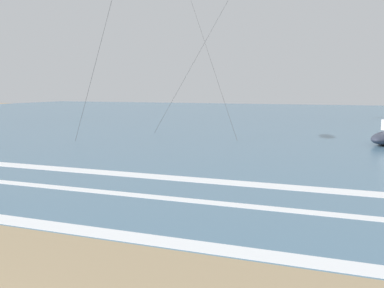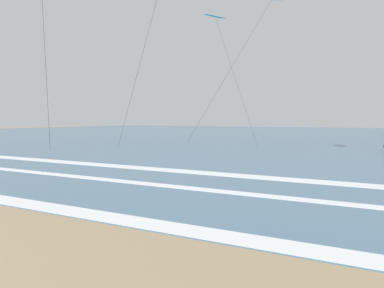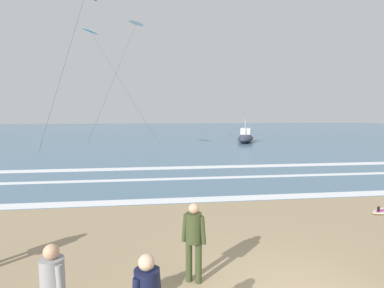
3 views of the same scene
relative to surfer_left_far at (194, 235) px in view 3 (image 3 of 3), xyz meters
name	(u,v)px [view 3 (image 3 of 3)]	position (x,y,z in m)	size (l,w,h in m)	color
ocean_surface	(166,131)	(1.72, 50.30, -0.95)	(140.00, 90.00, 0.01)	slate
wave_foam_shoreline	(185,200)	(0.44, 5.70, -0.94)	(52.06, 0.71, 0.01)	white
wave_foam_mid_break	(223,177)	(2.83, 9.58, -0.94)	(55.39, 0.53, 0.01)	white
wave_foam_outer_break	(167,168)	(0.10, 12.73, -0.94)	(40.26, 0.94, 0.01)	white
surfer_left_far	(194,235)	(0.00, 0.00, 0.00)	(0.49, 0.32, 1.60)	#384223
kite_white_high_left	(136,24)	(-2.88, 40.58, 15.14)	(6.32, 13.17, 16.47)	white
kite_cyan_high_right	(91,32)	(-8.64, 37.36, 13.00)	(9.83, 13.07, 14.31)	#23A8C6
offshore_boat	(245,137)	(9.84, 28.29, -0.40)	(3.53, 5.46, 2.70)	#2D3342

